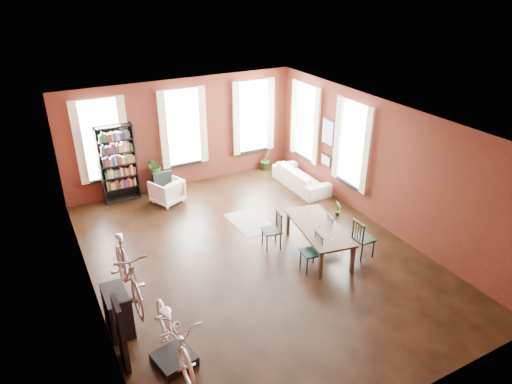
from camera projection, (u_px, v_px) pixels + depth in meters
room at (252, 159)px, 10.15m from camera, size 9.00×9.04×3.22m
dining_table at (318, 239)px, 10.51m from camera, size 1.25×2.13×0.68m
dining_chair_a at (311, 252)px, 9.87m from camera, size 0.45×0.45×0.86m
dining_chair_b at (272, 230)px, 10.65m from camera, size 0.48×0.48×0.90m
dining_chair_c at (363, 238)px, 10.32m from camera, size 0.43×0.43×0.92m
dining_chair_d at (336, 231)px, 10.72m from camera, size 0.46×0.46×0.81m
bookshelf at (118, 164)px, 12.57m from camera, size 1.00×0.32×2.20m
white_armchair at (167, 190)px, 12.74m from camera, size 0.96×0.93×0.76m
cream_sofa at (301, 175)px, 13.62m from camera, size 0.61×2.08×0.81m
striped_rug at (250, 222)px, 11.88m from camera, size 0.90×1.41×0.01m
bike_trainer at (174, 359)px, 7.61m from camera, size 0.72×0.72×0.18m
bike_wall_rack at (121, 334)px, 7.35m from camera, size 0.16×0.60×1.30m
console_table at (118, 311)px, 8.23m from camera, size 0.40×0.80×0.80m
plant_stand at (158, 183)px, 13.38m from camera, size 0.32×0.32×0.56m
plant_by_sofa at (266, 165)px, 14.94m from camera, size 0.58×0.76×0.30m
plant_small at (337, 213)px, 12.16m from camera, size 0.50×0.46×0.16m
bicycle_floor at (171, 310)px, 7.17m from camera, size 0.67×1.00×1.89m
bicycle_hung at (125, 254)px, 6.80m from camera, size 0.47×1.00×1.66m
plant_on_stand at (155, 168)px, 13.17m from camera, size 0.68×0.71×0.43m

